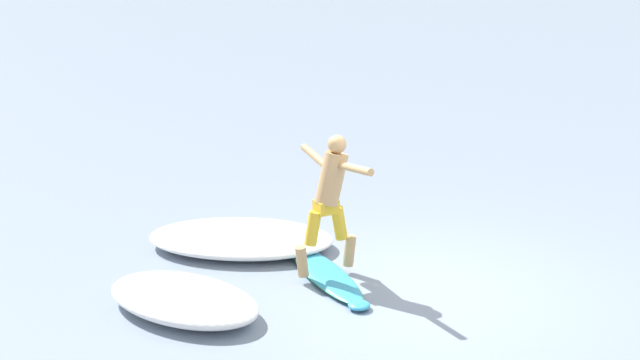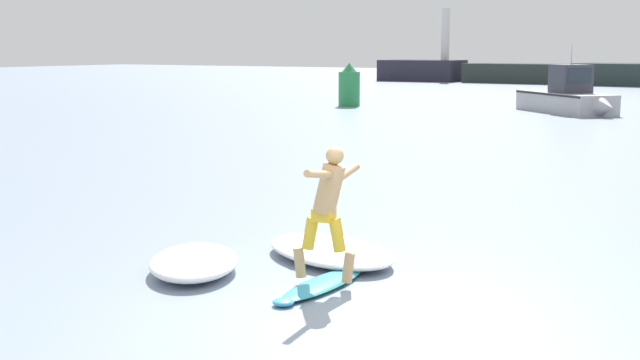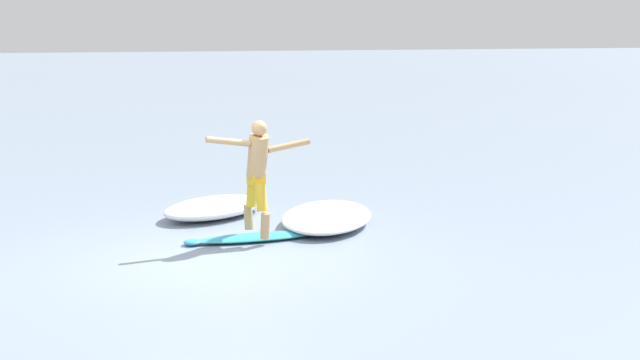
# 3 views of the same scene
# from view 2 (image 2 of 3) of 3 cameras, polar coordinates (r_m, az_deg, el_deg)

# --- Properties ---
(ground_plane) EXTENTS (200.00, 200.00, 0.00)m
(ground_plane) POSITION_cam_2_polar(r_m,az_deg,el_deg) (10.04, 2.50, -8.68)
(ground_plane) COLOR gray
(surfboard) EXTENTS (0.53, 2.02, 0.23)m
(surfboard) POSITION_cam_2_polar(r_m,az_deg,el_deg) (11.13, 0.15, -6.68)
(surfboard) COLOR #339BC7
(surfboard) RESTS_ON ground
(surfer) EXTENTS (0.84, 1.57, 1.68)m
(surfer) POSITION_cam_2_polar(r_m,az_deg,el_deg) (10.91, 0.52, -1.45)
(surfer) COLOR tan
(surfer) RESTS_ON surfboard
(fishing_boat_near_jetty) EXTENTS (5.75, 5.52, 3.06)m
(fishing_boat_near_jetty) POSITION_cam_2_polar(r_m,az_deg,el_deg) (41.54, 15.60, 5.09)
(fishing_boat_near_jetty) COLOR #A9AAAC
(fishing_boat_near_jetty) RESTS_ON ground
(channel_marker_buoy) EXTENTS (1.07, 1.07, 2.15)m
(channel_marker_buoy) POSITION_cam_2_polar(r_m,az_deg,el_deg) (44.60, 1.88, 6.00)
(channel_marker_buoy) COLOR #288447
(channel_marker_buoy) RESTS_ON ground
(wave_foam_at_tail) EXTENTS (2.74, 2.28, 0.26)m
(wave_foam_at_tail) POSITION_cam_2_polar(r_m,az_deg,el_deg) (12.55, 0.67, -4.53)
(wave_foam_at_tail) COLOR white
(wave_foam_at_tail) RESTS_ON ground
(wave_foam_at_nose) EXTENTS (2.05, 2.25, 0.30)m
(wave_foam_at_nose) POSITION_cam_2_polar(r_m,az_deg,el_deg) (11.93, -8.07, -5.22)
(wave_foam_at_nose) COLOR white
(wave_foam_at_nose) RESTS_ON ground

